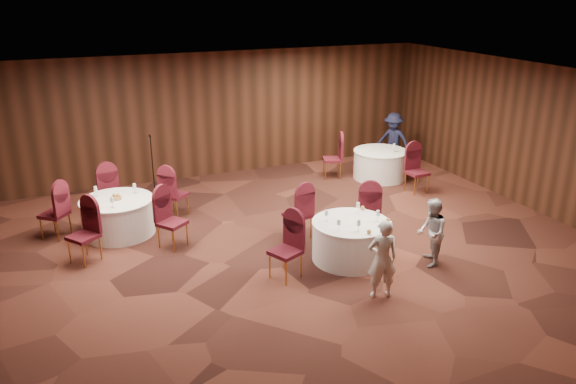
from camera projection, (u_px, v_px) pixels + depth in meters
name	position (u px, v px, depth m)	size (l,w,h in m)	color
ground	(282.00, 251.00, 10.66)	(12.00, 12.00, 0.00)	black
room_shell	(282.00, 152.00, 9.98)	(12.00, 12.00, 12.00)	silver
table_main	(350.00, 240.00, 10.23)	(1.41, 1.41, 0.74)	white
table_left	(118.00, 216.00, 11.30)	(1.45, 1.45, 0.74)	white
table_right	(380.00, 164.00, 14.59)	(1.39, 1.39, 0.74)	white
chairs_main	(319.00, 224.00, 10.60)	(2.95, 2.08, 1.00)	#3B0B14
chairs_left	(119.00, 210.00, 11.26)	(3.16, 2.95, 1.00)	#3B0B14
chairs_right	(373.00, 165.00, 14.07)	(1.99, 2.39, 1.00)	#3B0B14
tabletop_main	(361.00, 217.00, 10.04)	(1.11, 1.14, 0.22)	silver
tabletop_left	(115.00, 195.00, 11.15)	(0.82, 0.83, 0.22)	silver
tabletop_right	(394.00, 146.00, 14.29)	(0.08, 0.08, 0.22)	silver
mic_stand	(154.00, 179.00, 13.29)	(0.24, 0.24, 1.50)	black
woman_a	(382.00, 259.00, 8.89)	(0.49, 0.32, 1.34)	silver
woman_b	(431.00, 232.00, 9.96)	(0.60, 0.47, 1.24)	#B1B1B6
man_c	(393.00, 140.00, 15.37)	(0.98, 0.56, 1.51)	#161831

